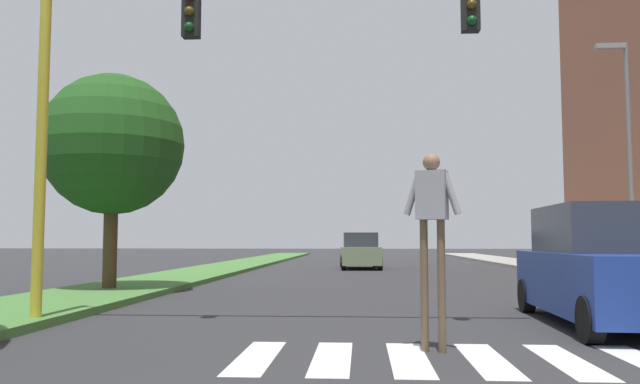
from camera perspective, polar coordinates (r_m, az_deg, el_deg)
name	(u,v)px	position (r m, az deg, el deg)	size (l,w,h in m)	color
ground_plane	(383,269)	(29.91, 5.71, -7.01)	(140.00, 140.00, 0.00)	#2D2D30
crosswalk	(448,359)	(7.71, 11.51, -14.65)	(4.95, 2.20, 0.01)	silver
median_strip	(217,269)	(28.62, -9.29, -6.95)	(2.98, 64.00, 0.15)	#477A38
tree_mid	(113,145)	(17.49, -18.30, 4.08)	(3.72, 3.72, 5.62)	#4C3823
sidewalk_right	(569,270)	(29.29, 21.68, -6.64)	(3.00, 64.00, 0.15)	#9E9991
traffic_light_gantry	(187,59)	(10.70, -12.00, 11.70)	(8.32, 0.30, 6.00)	gold
street_lamp_right	(626,138)	(22.04, 26.03, 4.43)	(1.02, 0.24, 7.50)	slate
pedestrian_performer	(432,219)	(8.07, 10.14, -2.39)	(0.73, 0.35, 2.49)	brown
suv_crossing	(605,268)	(11.36, 24.48, -6.31)	(2.09, 4.66, 1.97)	navy
sedan_midblock	(360,252)	(30.57, 3.66, -5.46)	(2.07, 4.40, 1.74)	gray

